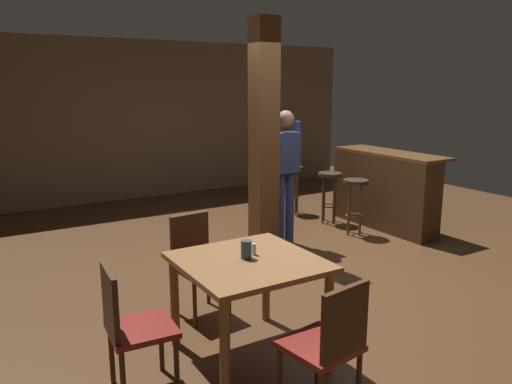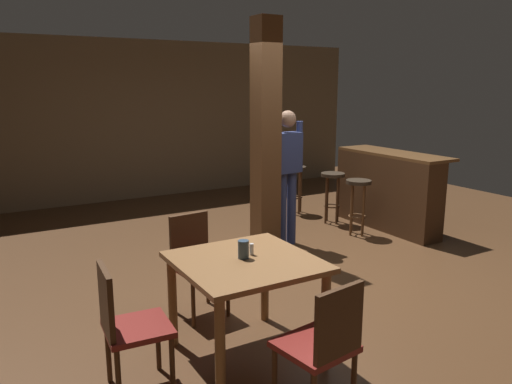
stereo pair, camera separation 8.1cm
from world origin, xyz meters
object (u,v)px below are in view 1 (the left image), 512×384
Objects in this scene: chair_west at (130,324)px; bar_stool_far at (292,178)px; salt_shaker at (254,249)px; napkin_cup at (246,249)px; dining_table at (249,275)px; chair_south at (329,342)px; bar_stool_near at (355,194)px; bar_counter at (384,190)px; standing_person at (285,168)px; chair_north at (197,259)px; bar_stool_mid at (329,185)px.

chair_west is 5.03m from bar_stool_far.
bar_stool_far is at bearing 50.91° from salt_shaker.
napkin_cup is (0.91, 0.06, 0.33)m from chair_west.
chair_west is (-0.91, -0.02, -0.14)m from dining_table.
chair_south is 4.00m from bar_stool_near.
standing_person is at bearing 177.14° from bar_counter.
chair_north is 3.63m from bar_counter.
napkin_cup is at bearing -88.00° from chair_north.
dining_table is at bearing -90.56° from napkin_cup.
chair_south reaches higher than bar_stool_near.
bar_stool_mid is 1.00× the size of bar_stool_far.
chair_north is at bearing -145.59° from standing_person.
standing_person is 1.36m from bar_stool_mid.
dining_table is at bearing -149.54° from bar_counter.
chair_west is at bearing -137.32° from bar_stool_far.
chair_west is at bearing -176.38° from napkin_cup.
salt_shaker is at bearing 87.51° from chair_south.
bar_stool_mid is (2.96, 1.75, 0.06)m from chair_north.
bar_stool_near is 1.01× the size of bar_stool_mid.
bar_stool_mid is (-0.49, 0.61, 0.01)m from bar_counter.
standing_person reaches higher than dining_table.
bar_stool_far is at bearing 42.68° from chair_west.
chair_north is (-0.03, 0.87, -0.14)m from dining_table.
chair_north is 3.77m from bar_stool_far.
chair_north is at bearing -138.18° from bar_stool_far.
bar_stool_near is at bearing -176.27° from bar_counter.
chair_north is 3.08m from bar_stool_near.
standing_person reaches higher than chair_west.
dining_table is 4.38m from bar_stool_far.
standing_person reaches higher than bar_stool_far.
chair_south is 4.44m from bar_counter.
napkin_cup is 0.18× the size of bar_stool_far.
chair_north is at bearing -149.30° from bar_stool_mid.
chair_south is at bearing -119.84° from standing_person.
dining_table is at bearing -142.32° from salt_shaker.
bar_stool_mid is (2.93, 2.59, -0.27)m from napkin_cup.
chair_south reaches higher than salt_shaker.
dining_table is 7.21× the size of napkin_cup.
bar_stool_far is at bearing 50.29° from napkin_cup.
napkin_cup reaches higher than salt_shaker.
salt_shaker is 3.86m from bar_counter.
bar_stool_mid is at bearing 41.51° from napkin_cup.
chair_north is 1.76m from chair_south.
chair_south is at bearing -41.81° from chair_west.
bar_stool_far is at bearing 41.82° from chair_north.
chair_north is at bearing 91.90° from dining_table.
chair_north is (0.89, 0.89, 0.00)m from chair_west.
salt_shaker is at bearing -138.01° from bar_stool_mid.
salt_shaker is 0.05× the size of bar_counter.
dining_table is 0.56× the size of bar_counter.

